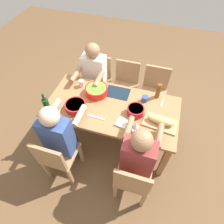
{
  "coord_description": "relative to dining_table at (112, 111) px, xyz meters",
  "views": [
    {
      "loc": [
        0.47,
        -1.52,
        2.57
      ],
      "look_at": [
        0.0,
        0.0,
        0.63
      ],
      "focal_mm": 30.38,
      "sensor_mm": 36.0,
      "label": 1
    }
  ],
  "objects": [
    {
      "name": "fork_far_right",
      "position": [
        0.61,
        0.26,
        0.1
      ],
      "size": [
        0.04,
        0.17,
        0.01
      ],
      "primitive_type": "cube",
      "rotation": [
        0.0,
        0.0,
        -0.12
      ],
      "color": "silver",
      "rests_on": "dining_table"
    },
    {
      "name": "diner_near_right",
      "position": [
        0.47,
        -0.56,
        0.05
      ],
      "size": [
        0.41,
        0.53,
        1.2
      ],
      "color": "#2D2D38",
      "rests_on": "ground_plane"
    },
    {
      "name": "napkin_stack",
      "position": [
        0.2,
        -0.22,
        0.1
      ],
      "size": [
        0.16,
        0.16,
        0.02
      ],
      "primitive_type": "cube",
      "rotation": [
        0.0,
        0.0,
        -0.2
      ],
      "color": "white",
      "rests_on": "dining_table"
    },
    {
      "name": "chair_far_left",
      "position": [
        -0.47,
        0.74,
        -0.17
      ],
      "size": [
        0.4,
        0.4,
        0.85
      ],
      "color": "#A87F56",
      "rests_on": "ground_plane"
    },
    {
      "name": "serving_bowl_pasta",
      "position": [
        0.31,
        -0.03,
        0.15
      ],
      "size": [
        0.21,
        0.21,
        0.1
      ],
      "color": "#B21923",
      "rests_on": "dining_table"
    },
    {
      "name": "chair_far_center",
      "position": [
        0.0,
        0.74,
        -0.17
      ],
      "size": [
        0.4,
        0.4,
        0.85
      ],
      "color": "#A87F56",
      "rests_on": "ground_plane"
    },
    {
      "name": "ground_plane",
      "position": [
        0.0,
        0.0,
        -0.65
      ],
      "size": [
        8.0,
        8.0,
        0.0
      ],
      "primitive_type": "plane",
      "color": "brown"
    },
    {
      "name": "chair_near_left",
      "position": [
        -0.47,
        -0.74,
        -0.17
      ],
      "size": [
        0.4,
        0.4,
        0.85
      ],
      "color": "#A87F56",
      "rests_on": "ground_plane"
    },
    {
      "name": "cup_far_left",
      "position": [
        -0.52,
        0.24,
        0.14
      ],
      "size": [
        0.07,
        0.07,
        0.1
      ],
      "primitive_type": "cylinder",
      "color": "white",
      "rests_on": "dining_table"
    },
    {
      "name": "placemat_far_center",
      "position": [
        0.0,
        0.26,
        0.09
      ],
      "size": [
        0.32,
        0.23,
        0.01
      ],
      "primitive_type": "cube",
      "color": "#142333",
      "rests_on": "dining_table"
    },
    {
      "name": "beer_bottle",
      "position": [
        0.52,
        0.34,
        0.2
      ],
      "size": [
        0.06,
        0.06,
        0.22
      ],
      "primitive_type": "cylinder",
      "color": "brown",
      "rests_on": "dining_table"
    },
    {
      "name": "bread_loaf",
      "position": [
        0.62,
        -0.09,
        0.16
      ],
      "size": [
        0.33,
        0.14,
        0.09
      ],
      "primitive_type": "ellipsoid",
      "rotation": [
        0.0,
        0.0,
        -0.11
      ],
      "color": "tan",
      "rests_on": "cutting_board"
    },
    {
      "name": "serving_bowl_fruit",
      "position": [
        -0.43,
        -0.17,
        0.14
      ],
      "size": [
        0.26,
        0.26,
        0.09
      ],
      "color": "red",
      "rests_on": "dining_table"
    },
    {
      "name": "chair_far_right",
      "position": [
        0.47,
        0.74,
        -0.17
      ],
      "size": [
        0.4,
        0.4,
        0.85
      ],
      "color": "#A87F56",
      "rests_on": "ground_plane"
    },
    {
      "name": "fork_near_left",
      "position": [
        -0.61,
        -0.26,
        0.1
      ],
      "size": [
        0.02,
        0.17,
        0.01
      ],
      "primitive_type": "cube",
      "rotation": [
        0.0,
        0.0,
        -0.02
      ],
      "color": "silver",
      "rests_on": "dining_table"
    },
    {
      "name": "wine_glass",
      "position": [
        0.36,
        -0.29,
        0.21
      ],
      "size": [
        0.08,
        0.08,
        0.17
      ],
      "color": "silver",
      "rests_on": "dining_table"
    },
    {
      "name": "serving_bowl_salad",
      "position": [
        -0.27,
        0.17,
        0.15
      ],
      "size": [
        0.3,
        0.3,
        0.1
      ],
      "color": "red",
      "rests_on": "dining_table"
    },
    {
      "name": "wine_bottle",
      "position": [
        -0.74,
        -0.3,
        0.2
      ],
      "size": [
        0.08,
        0.08,
        0.29
      ],
      "color": "#193819",
      "rests_on": "dining_table"
    },
    {
      "name": "cutting_board",
      "position": [
        0.62,
        -0.09,
        0.1
      ],
      "size": [
        0.42,
        0.26,
        0.02
      ],
      "primitive_type": "cube",
      "rotation": [
        0.0,
        0.0,
        -0.11
      ],
      "color": "tan",
      "rests_on": "dining_table"
    },
    {
      "name": "diner_near_left",
      "position": [
        -0.47,
        -0.56,
        0.05
      ],
      "size": [
        0.41,
        0.53,
        1.2
      ],
      "color": "#2D2D38",
      "rests_on": "ground_plane"
    },
    {
      "name": "chair_near_right",
      "position": [
        0.47,
        -0.74,
        -0.17
      ],
      "size": [
        0.4,
        0.4,
        0.85
      ],
      "color": "#A87F56",
      "rests_on": "ground_plane"
    },
    {
      "name": "carving_knife",
      "position": [
        -0.14,
        -0.23,
        0.1
      ],
      "size": [
        0.23,
        0.04,
        0.01
      ],
      "primitive_type": "cube",
      "rotation": [
        0.0,
        0.0,
        3.09
      ],
      "color": "silver",
      "rests_on": "dining_table"
    },
    {
      "name": "diner_far_left",
      "position": [
        -0.47,
        0.56,
        0.05
      ],
      "size": [
        0.41,
        0.53,
        1.2
      ],
      "color": "#2D2D38",
      "rests_on": "ground_plane"
    },
    {
      "name": "dining_table",
      "position": [
        0.0,
        0.0,
        0.0
      ],
      "size": [
        1.69,
        0.84,
        0.74
      ],
      "color": "#9E7044",
      "rests_on": "ground_plane"
    },
    {
      "name": "cup_far_right",
      "position": [
        0.38,
        0.22,
        0.13
      ],
      "size": [
        0.08,
        0.08,
        0.08
      ],
      "primitive_type": "cylinder",
      "color": "#334C8C",
      "rests_on": "dining_table"
    }
  ]
}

